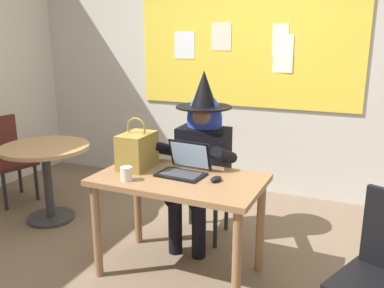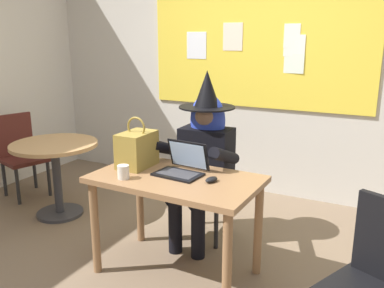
{
  "view_description": "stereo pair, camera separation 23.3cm",
  "coord_description": "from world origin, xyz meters",
  "px_view_note": "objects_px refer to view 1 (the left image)",
  "views": [
    {
      "loc": [
        1.19,
        -2.47,
        1.68
      ],
      "look_at": [
        0.04,
        0.27,
        0.9
      ],
      "focal_mm": 38.23,
      "sensor_mm": 36.0,
      "label": 1
    },
    {
      "loc": [
        1.4,
        -2.37,
        1.68
      ],
      "look_at": [
        0.04,
        0.27,
        0.9
      ],
      "focal_mm": 38.23,
      "sensor_mm": 36.0,
      "label": 2
    }
  ],
  "objects_px": {
    "computer_mouse": "(216,179)",
    "handbag": "(137,150)",
    "desk_main": "(179,192)",
    "chair_spare_by_window": "(6,155)",
    "person_costumed": "(201,150)",
    "chair_at_desk": "(205,179)",
    "side_table_round": "(46,165)",
    "laptop": "(184,167)",
    "coffee_mug": "(126,174)"
  },
  "relations": [
    {
      "from": "person_costumed",
      "to": "coffee_mug",
      "type": "relative_size",
      "value": 15.0
    },
    {
      "from": "chair_at_desk",
      "to": "chair_spare_by_window",
      "type": "relative_size",
      "value": 1.0
    },
    {
      "from": "computer_mouse",
      "to": "coffee_mug",
      "type": "height_order",
      "value": "coffee_mug"
    },
    {
      "from": "handbag",
      "to": "chair_at_desk",
      "type": "bearing_deg",
      "value": 64.2
    },
    {
      "from": "desk_main",
      "to": "side_table_round",
      "type": "bearing_deg",
      "value": 166.76
    },
    {
      "from": "laptop",
      "to": "coffee_mug",
      "type": "distance_m",
      "value": 0.41
    },
    {
      "from": "desk_main",
      "to": "chair_at_desk",
      "type": "height_order",
      "value": "chair_at_desk"
    },
    {
      "from": "person_costumed",
      "to": "chair_spare_by_window",
      "type": "xyz_separation_m",
      "value": [
        -2.19,
        0.01,
        -0.29
      ]
    },
    {
      "from": "desk_main",
      "to": "side_table_round",
      "type": "relative_size",
      "value": 1.46
    },
    {
      "from": "person_costumed",
      "to": "handbag",
      "type": "bearing_deg",
      "value": -33.08
    },
    {
      "from": "side_table_round",
      "to": "chair_spare_by_window",
      "type": "xyz_separation_m",
      "value": [
        -0.75,
        0.23,
        -0.05
      ]
    },
    {
      "from": "coffee_mug",
      "to": "chair_spare_by_window",
      "type": "relative_size",
      "value": 0.11
    },
    {
      "from": "laptop",
      "to": "desk_main",
      "type": "bearing_deg",
      "value": -87.61
    },
    {
      "from": "computer_mouse",
      "to": "handbag",
      "type": "xyz_separation_m",
      "value": [
        -0.64,
        0.06,
        0.12
      ]
    },
    {
      "from": "person_costumed",
      "to": "chair_spare_by_window",
      "type": "height_order",
      "value": "person_costumed"
    },
    {
      "from": "chair_at_desk",
      "to": "coffee_mug",
      "type": "xyz_separation_m",
      "value": [
        -0.23,
        -0.9,
        0.3
      ]
    },
    {
      "from": "chair_spare_by_window",
      "to": "coffee_mug",
      "type": "bearing_deg",
      "value": -4.87
    },
    {
      "from": "person_costumed",
      "to": "laptop",
      "type": "bearing_deg",
      "value": 6.2
    },
    {
      "from": "person_costumed",
      "to": "coffee_mug",
      "type": "xyz_separation_m",
      "value": [
        -0.23,
        -0.77,
        0.01
      ]
    },
    {
      "from": "desk_main",
      "to": "laptop",
      "type": "bearing_deg",
      "value": 87.66
    },
    {
      "from": "person_costumed",
      "to": "chair_spare_by_window",
      "type": "distance_m",
      "value": 2.21
    },
    {
      "from": "desk_main",
      "to": "person_costumed",
      "type": "xyz_separation_m",
      "value": [
        -0.06,
        0.57,
        0.15
      ]
    },
    {
      "from": "computer_mouse",
      "to": "chair_spare_by_window",
      "type": "xyz_separation_m",
      "value": [
        -2.52,
        0.57,
        -0.27
      ]
    },
    {
      "from": "handbag",
      "to": "desk_main",
      "type": "bearing_deg",
      "value": -10.96
    },
    {
      "from": "chair_at_desk",
      "to": "side_table_round",
      "type": "bearing_deg",
      "value": -79.49
    },
    {
      "from": "side_table_round",
      "to": "chair_at_desk",
      "type": "bearing_deg",
      "value": 13.28
    },
    {
      "from": "computer_mouse",
      "to": "handbag",
      "type": "relative_size",
      "value": 0.28
    },
    {
      "from": "chair_at_desk",
      "to": "side_table_round",
      "type": "xyz_separation_m",
      "value": [
        -1.44,
        -0.34,
        0.04
      ]
    },
    {
      "from": "computer_mouse",
      "to": "coffee_mug",
      "type": "distance_m",
      "value": 0.6
    },
    {
      "from": "coffee_mug",
      "to": "chair_spare_by_window",
      "type": "height_order",
      "value": "chair_spare_by_window"
    },
    {
      "from": "chair_at_desk",
      "to": "coffee_mug",
      "type": "distance_m",
      "value": 0.97
    },
    {
      "from": "person_costumed",
      "to": "desk_main",
      "type": "bearing_deg",
      "value": 4.76
    },
    {
      "from": "chair_spare_by_window",
      "to": "laptop",
      "type": "bearing_deg",
      "value": 4.44
    },
    {
      "from": "side_table_round",
      "to": "laptop",
      "type": "bearing_deg",
      "value": -10.22
    },
    {
      "from": "chair_at_desk",
      "to": "laptop",
      "type": "xyz_separation_m",
      "value": [
        0.07,
        -0.61,
        0.3
      ]
    },
    {
      "from": "side_table_round",
      "to": "chair_spare_by_window",
      "type": "relative_size",
      "value": 0.91
    },
    {
      "from": "person_costumed",
      "to": "handbag",
      "type": "relative_size",
      "value": 3.77
    },
    {
      "from": "desk_main",
      "to": "laptop",
      "type": "distance_m",
      "value": 0.18
    },
    {
      "from": "laptop",
      "to": "chair_spare_by_window",
      "type": "xyz_separation_m",
      "value": [
        -2.26,
        0.5,
        -0.3
      ]
    },
    {
      "from": "chair_at_desk",
      "to": "side_table_round",
      "type": "height_order",
      "value": "chair_at_desk"
    },
    {
      "from": "chair_spare_by_window",
      "to": "computer_mouse",
      "type": "bearing_deg",
      "value": 4.22
    },
    {
      "from": "desk_main",
      "to": "handbag",
      "type": "distance_m",
      "value": 0.45
    },
    {
      "from": "desk_main",
      "to": "laptop",
      "type": "relative_size",
      "value": 3.39
    },
    {
      "from": "chair_at_desk",
      "to": "computer_mouse",
      "type": "xyz_separation_m",
      "value": [
        0.33,
        -0.68,
        0.27
      ]
    },
    {
      "from": "handbag",
      "to": "chair_spare_by_window",
      "type": "xyz_separation_m",
      "value": [
        -1.89,
        0.51,
        -0.39
      ]
    },
    {
      "from": "computer_mouse",
      "to": "side_table_round",
      "type": "xyz_separation_m",
      "value": [
        -1.78,
        0.34,
        -0.22
      ]
    },
    {
      "from": "chair_at_desk",
      "to": "chair_spare_by_window",
      "type": "distance_m",
      "value": 2.19
    },
    {
      "from": "chair_at_desk",
      "to": "desk_main",
      "type": "bearing_deg",
      "value": 2.98
    },
    {
      "from": "laptop",
      "to": "coffee_mug",
      "type": "bearing_deg",
      "value": -132.0
    },
    {
      "from": "desk_main",
      "to": "chair_spare_by_window",
      "type": "xyz_separation_m",
      "value": [
        -2.26,
        0.58,
        -0.14
      ]
    }
  ]
}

